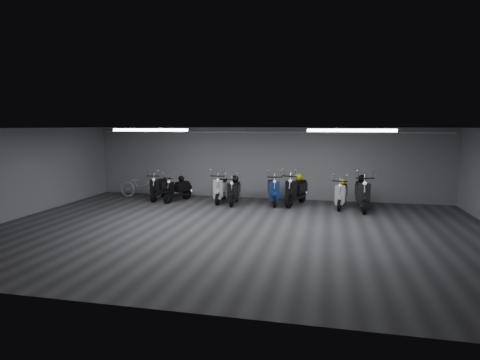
% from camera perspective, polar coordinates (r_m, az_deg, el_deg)
% --- Properties ---
extents(floor, '(14.00, 10.00, 0.01)m').
position_cam_1_polar(floor, '(11.16, -0.33, -7.16)').
color(floor, '#3A3A3D').
rests_on(floor, ground).
extents(ceiling, '(14.00, 10.00, 0.01)m').
position_cam_1_polar(ceiling, '(10.78, -0.34, 7.43)').
color(ceiling, slate).
rests_on(ceiling, ground).
extents(back_wall, '(14.00, 0.01, 2.80)m').
position_cam_1_polar(back_wall, '(15.77, 3.67, 2.41)').
color(back_wall, '#98989A').
rests_on(back_wall, ground).
extents(front_wall, '(14.00, 0.01, 2.80)m').
position_cam_1_polar(front_wall, '(6.18, -10.66, -6.14)').
color(front_wall, '#98989A').
rests_on(front_wall, ground).
extents(left_wall, '(0.01, 10.00, 2.80)m').
position_cam_1_polar(left_wall, '(14.17, -29.18, 0.83)').
color(left_wall, '#98989A').
rests_on(left_wall, ground).
extents(fluor_strip_left, '(2.40, 0.18, 0.08)m').
position_cam_1_polar(fluor_strip_left, '(12.71, -12.73, 7.00)').
color(fluor_strip_left, white).
rests_on(fluor_strip_left, ceiling).
extents(fluor_strip_right, '(2.40, 0.18, 0.08)m').
position_cam_1_polar(fluor_strip_right, '(11.53, 15.61, 6.85)').
color(fluor_strip_right, white).
rests_on(fluor_strip_right, ceiling).
extents(conduit, '(13.60, 0.05, 0.05)m').
position_cam_1_polar(conduit, '(15.62, 3.66, 6.85)').
color(conduit, white).
rests_on(conduit, back_wall).
extents(scooter_0, '(0.66, 1.69, 1.24)m').
position_cam_1_polar(scooter_0, '(15.83, -11.60, -0.56)').
color(scooter_0, black).
rests_on(scooter_0, floor).
extents(scooter_1, '(1.07, 1.68, 1.19)m').
position_cam_1_polar(scooter_1, '(15.32, -8.95, -0.86)').
color(scooter_1, black).
rests_on(scooter_1, floor).
extents(scooter_2, '(0.71, 1.81, 1.32)m').
position_cam_1_polar(scooter_2, '(15.03, -2.81, -0.69)').
color(scooter_2, white).
rests_on(scooter_2, floor).
extents(scooter_3, '(0.67, 1.70, 1.24)m').
position_cam_1_polar(scooter_3, '(14.59, -0.88, -1.09)').
color(scooter_3, black).
rests_on(scooter_3, floor).
extents(scooter_4, '(0.97, 1.89, 1.34)m').
position_cam_1_polar(scooter_4, '(14.65, 4.79, -0.88)').
color(scooter_4, navy).
rests_on(scooter_4, floor).
extents(scooter_5, '(1.17, 1.99, 1.40)m').
position_cam_1_polar(scooter_5, '(14.53, 8.01, -0.89)').
color(scooter_5, black).
rests_on(scooter_5, floor).
extents(scooter_6, '(0.79, 1.76, 1.27)m').
position_cam_1_polar(scooter_6, '(14.37, 14.28, -1.41)').
color(scooter_6, '#BBBBC0').
rests_on(scooter_6, floor).
extents(scooter_9, '(0.71, 1.99, 1.47)m').
position_cam_1_polar(scooter_9, '(14.19, 17.11, -1.22)').
color(scooter_9, black).
rests_on(scooter_9, floor).
extents(bicycle, '(1.92, 0.80, 1.21)m').
position_cam_1_polar(bicycle, '(16.43, -13.94, -0.38)').
color(bicycle, silver).
rests_on(bicycle, floor).
extents(helmet_0, '(0.28, 0.28, 0.28)m').
position_cam_1_polar(helmet_0, '(14.41, 17.04, 0.18)').
color(helmet_0, black).
rests_on(helmet_0, scooter_9).
extents(helmet_1, '(0.28, 0.28, 0.28)m').
position_cam_1_polar(helmet_1, '(14.77, -0.74, 0.15)').
color(helmet_1, black).
rests_on(helmet_1, scooter_3).
extents(helmet_2, '(0.27, 0.27, 0.27)m').
position_cam_1_polar(helmet_2, '(14.72, 8.42, 0.40)').
color(helmet_2, yellow).
rests_on(helmet_2, scooter_5).
extents(helmet_3, '(0.23, 0.23, 0.23)m').
position_cam_1_polar(helmet_3, '(15.45, -8.41, 0.18)').
color(helmet_3, black).
rests_on(helmet_3, scooter_1).
extents(helmet_4, '(0.23, 0.23, 0.23)m').
position_cam_1_polar(helmet_4, '(14.57, 14.41, -0.24)').
color(helmet_4, yellow).
rests_on(helmet_4, scooter_6).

